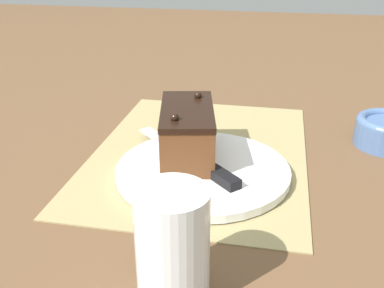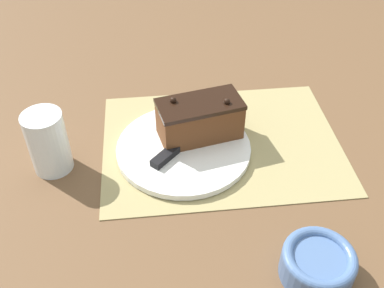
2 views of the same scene
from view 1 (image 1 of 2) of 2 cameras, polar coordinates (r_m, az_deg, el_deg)
The scene contains 6 objects.
ground_plane at distance 0.74m, azimuth 1.02°, elevation -1.16°, with size 3.00×3.00×0.00m, color brown.
placemat_woven at distance 0.74m, azimuth 1.02°, elevation -1.02°, with size 0.46×0.34×0.00m, color tan.
cake_plate at distance 0.66m, azimuth 1.38°, elevation -3.38°, with size 0.26×0.26×0.01m.
chocolate_cake at distance 0.68m, azimuth -0.61°, elevation 1.56°, with size 0.17×0.11×0.09m.
serving_knife at distance 0.66m, azimuth 1.07°, elevation -2.53°, with size 0.19×0.19×0.01m.
drinking_glass at distance 0.43m, azimuth -2.49°, elevation -12.81°, with size 0.07×0.07×0.12m.
Camera 1 is at (0.65, 0.12, 0.33)m, focal length 42.00 mm.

